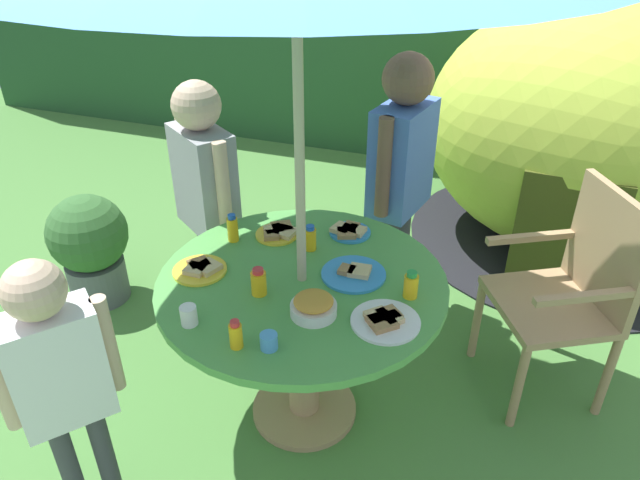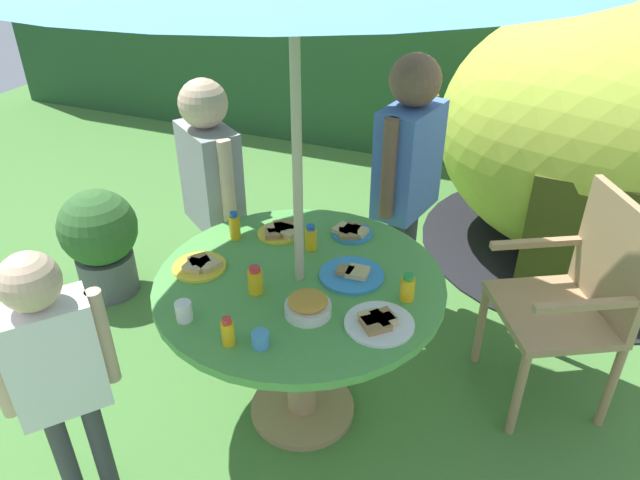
{
  "view_description": "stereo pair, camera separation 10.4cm",
  "coord_description": "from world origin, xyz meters",
  "px_view_note": "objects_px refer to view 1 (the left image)",
  "views": [
    {
      "loc": [
        0.69,
        -1.75,
        2.06
      ],
      "look_at": [
        0.01,
        0.19,
        0.8
      ],
      "focal_mm": 33.15,
      "sensor_mm": 36.0,
      "label": 1
    },
    {
      "loc": [
        0.79,
        -1.71,
        2.06
      ],
      "look_at": [
        0.01,
        0.19,
        0.8
      ],
      "focal_mm": 33.15,
      "sensor_mm": 36.0,
      "label": 2
    }
  ],
  "objects_px": {
    "plate_near_right": "(354,273)",
    "juice_bottle_center_back": "(310,238)",
    "juice_bottle_front_edge": "(411,285)",
    "child_in_blue_shirt": "(402,159)",
    "dome_tent": "(584,131)",
    "plate_far_right": "(200,269)",
    "juice_bottle_mid_left": "(259,282)",
    "juice_bottle_back_edge": "(236,335)",
    "wooden_chair": "(573,285)",
    "plate_far_left": "(278,232)",
    "cup_far": "(269,341)",
    "child_in_grey_shirt": "(205,180)",
    "cup_near": "(189,316)",
    "child_in_white_shirt": "(58,367)",
    "garden_table": "(303,312)",
    "plate_center_front": "(385,320)",
    "snack_bowl": "(314,306)",
    "juice_bottle_mid_right": "(233,229)",
    "plate_near_left": "(349,231)",
    "potted_plant": "(90,245)"
  },
  "relations": [
    {
      "from": "garden_table",
      "to": "child_in_grey_shirt",
      "type": "distance_m",
      "value": 0.86
    },
    {
      "from": "plate_near_left",
      "to": "juice_bottle_center_back",
      "type": "distance_m",
      "value": 0.21
    },
    {
      "from": "child_in_grey_shirt",
      "to": "plate_near_right",
      "type": "xyz_separation_m",
      "value": [
        0.85,
        -0.37,
        -0.1
      ]
    },
    {
      "from": "juice_bottle_center_back",
      "to": "juice_bottle_mid_left",
      "type": "height_order",
      "value": "juice_bottle_center_back"
    },
    {
      "from": "wooden_chair",
      "to": "dome_tent",
      "type": "height_order",
      "value": "dome_tent"
    },
    {
      "from": "cup_far",
      "to": "child_in_grey_shirt",
      "type": "bearing_deg",
      "value": 129.12
    },
    {
      "from": "plate_near_right",
      "to": "plate_far_right",
      "type": "xyz_separation_m",
      "value": [
        -0.58,
        -0.18,
        0.0
      ]
    },
    {
      "from": "child_in_blue_shirt",
      "to": "dome_tent",
      "type": "bearing_deg",
      "value": 152.58
    },
    {
      "from": "garden_table",
      "to": "juice_bottle_mid_right",
      "type": "distance_m",
      "value": 0.47
    },
    {
      "from": "plate_far_left",
      "to": "plate_near_right",
      "type": "distance_m",
      "value": 0.44
    },
    {
      "from": "child_in_white_shirt",
      "to": "plate_center_front",
      "type": "relative_size",
      "value": 4.54
    },
    {
      "from": "plate_near_left",
      "to": "juice_bottle_mid_right",
      "type": "bearing_deg",
      "value": -154.69
    },
    {
      "from": "child_in_grey_shirt",
      "to": "plate_far_left",
      "type": "xyz_separation_m",
      "value": [
        0.45,
        -0.19,
        -0.1
      ]
    },
    {
      "from": "snack_bowl",
      "to": "plate_near_left",
      "type": "distance_m",
      "value": 0.58
    },
    {
      "from": "child_in_white_shirt",
      "to": "plate_far_right",
      "type": "xyz_separation_m",
      "value": [
        0.18,
        0.62,
        0.03
      ]
    },
    {
      "from": "cup_near",
      "to": "child_in_white_shirt",
      "type": "bearing_deg",
      "value": -133.69
    },
    {
      "from": "plate_center_front",
      "to": "juice_bottle_front_edge",
      "type": "relative_size",
      "value": 2.25
    },
    {
      "from": "potted_plant",
      "to": "child_in_white_shirt",
      "type": "distance_m",
      "value": 1.44
    },
    {
      "from": "wooden_chair",
      "to": "plate_near_left",
      "type": "bearing_deg",
      "value": -108.09
    },
    {
      "from": "plate_far_left",
      "to": "cup_far",
      "type": "relative_size",
      "value": 3.21
    },
    {
      "from": "plate_near_right",
      "to": "juice_bottle_center_back",
      "type": "xyz_separation_m",
      "value": [
        -0.23,
        0.12,
        0.04
      ]
    },
    {
      "from": "juice_bottle_mid_left",
      "to": "juice_bottle_back_edge",
      "type": "distance_m",
      "value": 0.3
    },
    {
      "from": "child_in_grey_shirt",
      "to": "juice_bottle_front_edge",
      "type": "bearing_deg",
      "value": 12.95
    },
    {
      "from": "potted_plant",
      "to": "cup_near",
      "type": "bearing_deg",
      "value": -35.25
    },
    {
      "from": "juice_bottle_mid_left",
      "to": "cup_near",
      "type": "height_order",
      "value": "juice_bottle_mid_left"
    },
    {
      "from": "child_in_blue_shirt",
      "to": "juice_bottle_front_edge",
      "type": "distance_m",
      "value": 0.89
    },
    {
      "from": "plate_near_left",
      "to": "plate_center_front",
      "type": "bearing_deg",
      "value": -61.35
    },
    {
      "from": "wooden_chair",
      "to": "juice_bottle_center_back",
      "type": "xyz_separation_m",
      "value": [
        -1.08,
        -0.35,
        0.22
      ]
    },
    {
      "from": "juice_bottle_front_edge",
      "to": "child_in_white_shirt",
      "type": "bearing_deg",
      "value": -143.81
    },
    {
      "from": "plate_far_left",
      "to": "plate_near_left",
      "type": "relative_size",
      "value": 1.06
    },
    {
      "from": "child_in_blue_shirt",
      "to": "cup_far",
      "type": "xyz_separation_m",
      "value": [
        -0.15,
        -1.29,
        -0.14
      ]
    },
    {
      "from": "juice_bottle_center_back",
      "to": "cup_far",
      "type": "height_order",
      "value": "juice_bottle_center_back"
    },
    {
      "from": "cup_near",
      "to": "dome_tent",
      "type": "bearing_deg",
      "value": 60.06
    },
    {
      "from": "juice_bottle_front_edge",
      "to": "child_in_blue_shirt",
      "type": "bearing_deg",
      "value": 105.29
    },
    {
      "from": "snack_bowl",
      "to": "cup_far",
      "type": "bearing_deg",
      "value": -109.84
    },
    {
      "from": "cup_far",
      "to": "potted_plant",
      "type": "bearing_deg",
      "value": 150.34
    },
    {
      "from": "dome_tent",
      "to": "plate_far_right",
      "type": "relative_size",
      "value": 9.55
    },
    {
      "from": "juice_bottle_front_edge",
      "to": "cup_near",
      "type": "height_order",
      "value": "juice_bottle_front_edge"
    },
    {
      "from": "garden_table",
      "to": "juice_bottle_back_edge",
      "type": "xyz_separation_m",
      "value": [
        -0.07,
        -0.44,
        0.21
      ]
    },
    {
      "from": "potted_plant",
      "to": "juice_bottle_mid_right",
      "type": "height_order",
      "value": "juice_bottle_mid_right"
    },
    {
      "from": "plate_center_front",
      "to": "juice_bottle_back_edge",
      "type": "xyz_separation_m",
      "value": [
        -0.44,
        -0.28,
        0.04
      ]
    },
    {
      "from": "juice_bottle_mid_left",
      "to": "plate_far_left",
      "type": "bearing_deg",
      "value": 103.25
    },
    {
      "from": "dome_tent",
      "to": "snack_bowl",
      "type": "distance_m",
      "value": 2.35
    },
    {
      "from": "wooden_chair",
      "to": "plate_far_left",
      "type": "distance_m",
      "value": 1.3
    },
    {
      "from": "snack_bowl",
      "to": "child_in_white_shirt",
      "type": "bearing_deg",
      "value": -143.56
    },
    {
      "from": "child_in_white_shirt",
      "to": "juice_bottle_mid_right",
      "type": "height_order",
      "value": "child_in_white_shirt"
    },
    {
      "from": "snack_bowl",
      "to": "plate_far_left",
      "type": "bearing_deg",
      "value": 125.61
    },
    {
      "from": "cup_far",
      "to": "plate_center_front",
      "type": "bearing_deg",
      "value": 37.31
    },
    {
      "from": "child_in_grey_shirt",
      "to": "cup_far",
      "type": "distance_m",
      "value": 1.12
    },
    {
      "from": "cup_near",
      "to": "plate_far_left",
      "type": "bearing_deg",
      "value": 84.91
    }
  ]
}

